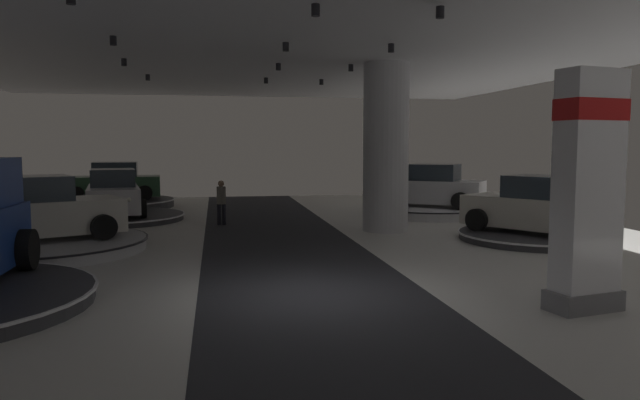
{
  "coord_description": "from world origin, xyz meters",
  "views": [
    {
      "loc": [
        -1.82,
        -10.88,
        2.84
      ],
      "look_at": [
        0.87,
        4.35,
        1.4
      ],
      "focal_mm": 33.17,
      "sensor_mm": 36.0,
      "label": 1
    }
  ],
  "objects_px": {
    "visitor_walking_near": "(221,200)",
    "display_car_far_left": "(113,194)",
    "display_platform_mid_right": "(536,236)",
    "display_car_far_right": "(431,187)",
    "brand_sign_pylon": "(588,188)",
    "display_platform_mid_left": "(39,245)",
    "display_car_mid_right": "(538,207)",
    "display_car_deep_left": "(113,183)",
    "column_right": "(386,148)",
    "display_platform_deep_left": "(113,203)",
    "display_car_mid_left": "(37,211)",
    "display_platform_far_left": "(114,217)",
    "display_platform_far_right": "(430,210)"
  },
  "relations": [
    {
      "from": "column_right",
      "to": "brand_sign_pylon",
      "type": "height_order",
      "value": "column_right"
    },
    {
      "from": "brand_sign_pylon",
      "to": "display_car_far_left",
      "type": "height_order",
      "value": "brand_sign_pylon"
    },
    {
      "from": "display_car_far_right",
      "to": "visitor_walking_near",
      "type": "height_order",
      "value": "display_car_far_right"
    },
    {
      "from": "display_platform_far_left",
      "to": "display_car_far_right",
      "type": "bearing_deg",
      "value": -2.24
    },
    {
      "from": "display_platform_far_left",
      "to": "visitor_walking_near",
      "type": "xyz_separation_m",
      "value": [
        4.0,
        -1.98,
        0.77
      ]
    },
    {
      "from": "display_car_far_right",
      "to": "visitor_walking_near",
      "type": "relative_size",
      "value": 2.81
    },
    {
      "from": "display_car_mid_right",
      "to": "column_right",
      "type": "bearing_deg",
      "value": 144.33
    },
    {
      "from": "display_platform_far_right",
      "to": "visitor_walking_near",
      "type": "distance_m",
      "value": 8.53
    },
    {
      "from": "display_platform_deep_left",
      "to": "display_car_mid_right",
      "type": "height_order",
      "value": "display_car_mid_right"
    },
    {
      "from": "visitor_walking_near",
      "to": "display_platform_deep_left",
      "type": "bearing_deg",
      "value": 125.01
    },
    {
      "from": "column_right",
      "to": "display_platform_far_right",
      "type": "relative_size",
      "value": 1.13
    },
    {
      "from": "display_platform_deep_left",
      "to": "display_car_far_left",
      "type": "bearing_deg",
      "value": -80.39
    },
    {
      "from": "display_platform_mid_left",
      "to": "visitor_walking_near",
      "type": "xyz_separation_m",
      "value": [
        4.84,
        4.58,
        0.73
      ]
    },
    {
      "from": "display_car_far_left",
      "to": "display_car_mid_right",
      "type": "relative_size",
      "value": 0.99
    },
    {
      "from": "column_right",
      "to": "display_platform_far_left",
      "type": "relative_size",
      "value": 1.05
    },
    {
      "from": "display_car_mid_left",
      "to": "display_platform_mid_right",
      "type": "bearing_deg",
      "value": -2.17
    },
    {
      "from": "brand_sign_pylon",
      "to": "display_platform_mid_left",
      "type": "bearing_deg",
      "value": 145.08
    },
    {
      "from": "display_car_mid_right",
      "to": "display_car_far_right",
      "type": "xyz_separation_m",
      "value": [
        -0.86,
        6.65,
        0.14
      ]
    },
    {
      "from": "column_right",
      "to": "display_car_mid_left",
      "type": "distance_m",
      "value": 10.61
    },
    {
      "from": "brand_sign_pylon",
      "to": "display_platform_far_left",
      "type": "height_order",
      "value": "brand_sign_pylon"
    },
    {
      "from": "display_car_far_left",
      "to": "display_car_deep_left",
      "type": "relative_size",
      "value": 1.02
    },
    {
      "from": "display_car_mid_left",
      "to": "visitor_walking_near",
      "type": "relative_size",
      "value": 2.87
    },
    {
      "from": "display_car_far_left",
      "to": "display_platform_deep_left",
      "type": "height_order",
      "value": "display_car_far_left"
    },
    {
      "from": "display_platform_deep_left",
      "to": "display_car_far_right",
      "type": "xyz_separation_m",
      "value": [
        13.22,
        -5.4,
        0.93
      ]
    },
    {
      "from": "display_platform_deep_left",
      "to": "display_platform_mid_right",
      "type": "height_order",
      "value": "display_platform_deep_left"
    },
    {
      "from": "display_platform_far_right",
      "to": "column_right",
      "type": "bearing_deg",
      "value": -127.83
    },
    {
      "from": "column_right",
      "to": "display_car_mid_right",
      "type": "distance_m",
      "value": 5.1
    },
    {
      "from": "brand_sign_pylon",
      "to": "visitor_walking_near",
      "type": "distance_m",
      "value": 13.64
    },
    {
      "from": "visitor_walking_near",
      "to": "display_car_far_left",
      "type": "bearing_deg",
      "value": 153.33
    },
    {
      "from": "display_platform_far_left",
      "to": "display_platform_far_right",
      "type": "bearing_deg",
      "value": -2.17
    },
    {
      "from": "column_right",
      "to": "display_platform_deep_left",
      "type": "height_order",
      "value": "column_right"
    },
    {
      "from": "column_right",
      "to": "display_car_far_right",
      "type": "bearing_deg",
      "value": 51.81
    },
    {
      "from": "display_car_deep_left",
      "to": "display_car_mid_left",
      "type": "bearing_deg",
      "value": -90.35
    },
    {
      "from": "display_car_deep_left",
      "to": "display_platform_far_right",
      "type": "xyz_separation_m",
      "value": [
        13.17,
        -5.39,
        -0.93
      ]
    },
    {
      "from": "display_platform_far_left",
      "to": "display_platform_far_right",
      "type": "height_order",
      "value": "display_platform_far_right"
    },
    {
      "from": "display_car_mid_right",
      "to": "display_car_deep_left",
      "type": "bearing_deg",
      "value": 139.39
    },
    {
      "from": "display_platform_mid_right",
      "to": "display_car_far_right",
      "type": "height_order",
      "value": "display_car_far_right"
    },
    {
      "from": "display_platform_far_right",
      "to": "display_car_mid_right",
      "type": "bearing_deg",
      "value": -82.4
    },
    {
      "from": "brand_sign_pylon",
      "to": "display_car_mid_left",
      "type": "bearing_deg",
      "value": 145.2
    },
    {
      "from": "display_car_mid_left",
      "to": "display_platform_deep_left",
      "type": "height_order",
      "value": "display_car_mid_left"
    },
    {
      "from": "display_platform_far_right",
      "to": "display_platform_mid_left",
      "type": "bearing_deg",
      "value": -155.24
    },
    {
      "from": "column_right",
      "to": "display_platform_far_left",
      "type": "distance_m",
      "value": 10.64
    },
    {
      "from": "brand_sign_pylon",
      "to": "display_platform_mid_left",
      "type": "height_order",
      "value": "brand_sign_pylon"
    },
    {
      "from": "display_car_mid_right",
      "to": "display_platform_far_right",
      "type": "bearing_deg",
      "value": 97.6
    },
    {
      "from": "display_platform_mid_right",
      "to": "display_car_far_right",
      "type": "distance_m",
      "value": 6.75
    },
    {
      "from": "display_platform_mid_left",
      "to": "display_car_far_right",
      "type": "xyz_separation_m",
      "value": [
        13.24,
        6.07,
        0.96
      ]
    },
    {
      "from": "display_platform_mid_left",
      "to": "display_car_deep_left",
      "type": "distance_m",
      "value": 11.52
    },
    {
      "from": "column_right",
      "to": "display_car_mid_right",
      "type": "xyz_separation_m",
      "value": [
        3.89,
        -2.79,
        -1.75
      ]
    },
    {
      "from": "column_right",
      "to": "display_platform_far_left",
      "type": "height_order",
      "value": "column_right"
    },
    {
      "from": "display_car_far_left",
      "to": "display_platform_mid_left",
      "type": "relative_size",
      "value": 0.79
    }
  ]
}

